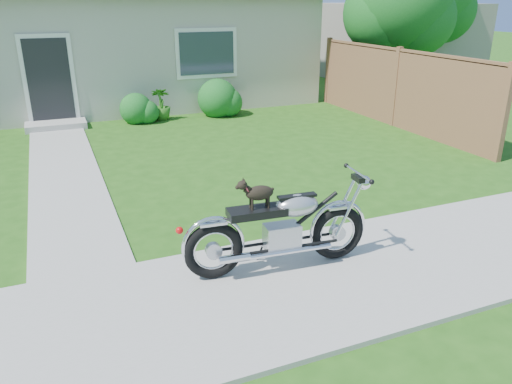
{
  "coord_description": "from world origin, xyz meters",
  "views": [
    {
      "loc": [
        -1.6,
        -4.25,
        2.96
      ],
      "look_at": [
        0.6,
        1.0,
        0.75
      ],
      "focal_mm": 35.0,
      "sensor_mm": 36.0,
      "label": 1
    }
  ],
  "objects_px": {
    "tree_near": "(405,6)",
    "potted_plant_right": "(161,104)",
    "motorcycle_with_dog": "(282,228)",
    "house": "(95,28)",
    "fence": "(396,87)"
  },
  "relations": [
    {
      "from": "potted_plant_right",
      "to": "motorcycle_with_dog",
      "type": "bearing_deg",
      "value": -93.12
    },
    {
      "from": "motorcycle_with_dog",
      "to": "house",
      "type": "bearing_deg",
      "value": 98.25
    },
    {
      "from": "fence",
      "to": "potted_plant_right",
      "type": "xyz_separation_m",
      "value": [
        -5.21,
        2.8,
        -0.52
      ]
    },
    {
      "from": "fence",
      "to": "motorcycle_with_dog",
      "type": "xyz_separation_m",
      "value": [
        -5.65,
        -5.4,
        -0.4
      ]
    },
    {
      "from": "motorcycle_with_dog",
      "to": "potted_plant_right",
      "type": "bearing_deg",
      "value": 91.95
    },
    {
      "from": "house",
      "to": "motorcycle_with_dog",
      "type": "bearing_deg",
      "value": -86.82
    },
    {
      "from": "potted_plant_right",
      "to": "motorcycle_with_dog",
      "type": "height_order",
      "value": "motorcycle_with_dog"
    },
    {
      "from": "potted_plant_right",
      "to": "motorcycle_with_dog",
      "type": "distance_m",
      "value": 8.21
    },
    {
      "from": "potted_plant_right",
      "to": "motorcycle_with_dog",
      "type": "xyz_separation_m",
      "value": [
        -0.45,
        -8.2,
        0.12
      ]
    },
    {
      "from": "tree_near",
      "to": "motorcycle_with_dog",
      "type": "bearing_deg",
      "value": -134.43
    },
    {
      "from": "potted_plant_right",
      "to": "fence",
      "type": "bearing_deg",
      "value": -28.27
    },
    {
      "from": "tree_near",
      "to": "potted_plant_right",
      "type": "distance_m",
      "value": 7.32
    },
    {
      "from": "tree_near",
      "to": "potted_plant_right",
      "type": "relative_size",
      "value": 5.2
    },
    {
      "from": "house",
      "to": "potted_plant_right",
      "type": "distance_m",
      "value": 4.01
    },
    {
      "from": "house",
      "to": "tree_near",
      "type": "relative_size",
      "value": 2.91
    }
  ]
}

